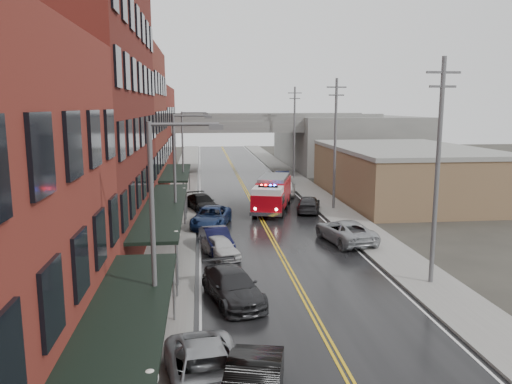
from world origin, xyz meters
TOP-DOWN VIEW (x-y plane):
  - road at (0.00, 30.00)m, footprint 11.00×160.00m
  - sidewalk_left at (-7.30, 30.00)m, footprint 3.00×160.00m
  - sidewalk_right at (7.30, 30.00)m, footprint 3.00×160.00m
  - curb_left at (-5.65, 30.00)m, footprint 0.30×160.00m
  - curb_right at (5.65, 30.00)m, footprint 0.30×160.00m
  - brick_building_b at (-13.30, 23.00)m, footprint 9.00×20.00m
  - brick_building_c at (-13.30, 40.50)m, footprint 9.00×15.00m
  - brick_building_far at (-13.30, 58.00)m, footprint 9.00×20.00m
  - tan_building at (16.00, 40.00)m, footprint 14.00×22.00m
  - right_far_block at (18.00, 70.00)m, footprint 18.00×30.00m
  - awning_0 at (-7.49, 4.00)m, footprint 2.60×16.00m
  - awning_1 at (-7.49, 23.00)m, footprint 2.60×18.00m
  - awning_2 at (-7.49, 40.50)m, footprint 2.60×13.00m
  - globe_lamp_1 at (-6.40, 16.00)m, footprint 0.44×0.44m
  - globe_lamp_2 at (-6.40, 30.00)m, footprint 0.44×0.44m
  - street_lamp_0 at (-6.55, 8.00)m, footprint 2.64×0.22m
  - street_lamp_1 at (-6.55, 24.00)m, footprint 2.64×0.22m
  - street_lamp_2 at (-6.55, 40.00)m, footprint 2.64×0.22m
  - utility_pole_0 at (7.20, 15.00)m, footprint 1.80×0.24m
  - utility_pole_1 at (7.20, 35.00)m, footprint 1.80×0.24m
  - utility_pole_2 at (7.20, 55.00)m, footprint 1.80×0.24m
  - overpass at (0.00, 62.00)m, footprint 40.00×10.00m
  - fire_truck at (1.42, 35.05)m, footprint 5.05×8.77m
  - parked_car_left_2 at (-5.00, 5.80)m, footprint 3.24×5.78m
  - parked_car_left_3 at (-3.60, 13.85)m, footprint 3.41×5.68m
  - parked_car_left_4 at (-3.89, 21.20)m, footprint 2.74×4.21m
  - parked_car_left_5 at (-4.12, 22.80)m, footprint 2.41×4.77m
  - parked_car_left_6 at (-4.30, 29.41)m, footprint 3.72×6.17m
  - parked_car_left_7 at (-5.00, 35.85)m, footprint 3.42×5.48m
  - parked_car_right_0 at (5.00, 23.80)m, footprint 3.66×6.19m
  - parked_car_right_1 at (4.65, 34.20)m, footprint 3.17×5.26m
  - parked_car_right_2 at (4.02, 42.66)m, footprint 2.94×5.20m
  - parked_car_right_3 at (5.00, 51.18)m, footprint 2.27×5.02m

SIDE VIEW (x-z plane):
  - road at x=0.00m, z-range 0.00..0.02m
  - sidewalk_left at x=-7.30m, z-range 0.00..0.15m
  - sidewalk_right at x=7.30m, z-range 0.00..0.15m
  - curb_left at x=-5.65m, z-range 0.00..0.15m
  - curb_right at x=5.65m, z-range 0.00..0.15m
  - parked_car_left_4 at x=-3.89m, z-range 0.00..1.33m
  - parked_car_right_1 at x=4.65m, z-range 0.00..1.43m
  - parked_car_left_7 at x=-5.00m, z-range 0.00..1.48m
  - parked_car_left_5 at x=-4.12m, z-range 0.00..1.50m
  - parked_car_left_2 at x=-5.00m, z-range 0.00..1.53m
  - parked_car_left_3 at x=-3.60m, z-range 0.00..1.54m
  - parked_car_right_3 at x=5.00m, z-range 0.00..1.60m
  - parked_car_left_6 at x=-4.30m, z-range 0.00..1.60m
  - parked_car_right_0 at x=5.00m, z-range 0.00..1.62m
  - parked_car_right_2 at x=4.02m, z-range 0.00..1.67m
  - fire_truck at x=1.42m, z-range 0.13..3.18m
  - globe_lamp_1 at x=-6.40m, z-range 0.75..3.87m
  - globe_lamp_2 at x=-6.40m, z-range 0.75..3.87m
  - tan_building at x=16.00m, z-range 0.00..5.00m
  - awning_2 at x=-7.49m, z-range 1.44..4.53m
  - awning_0 at x=-7.49m, z-range 1.44..4.53m
  - awning_1 at x=-7.49m, z-range 1.44..4.53m
  - right_far_block at x=18.00m, z-range 0.00..8.00m
  - street_lamp_0 at x=-6.55m, z-range 0.69..9.69m
  - street_lamp_1 at x=-6.55m, z-range 0.69..9.69m
  - street_lamp_2 at x=-6.55m, z-range 0.69..9.69m
  - overpass at x=0.00m, z-range 2.24..9.74m
  - brick_building_far at x=-13.30m, z-range 0.00..12.00m
  - utility_pole_0 at x=7.20m, z-range 0.31..12.31m
  - utility_pole_1 at x=7.20m, z-range 0.31..12.31m
  - utility_pole_2 at x=7.20m, z-range 0.31..12.31m
  - brick_building_c at x=-13.30m, z-range 0.00..15.00m
  - brick_building_b at x=-13.30m, z-range 0.00..18.00m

